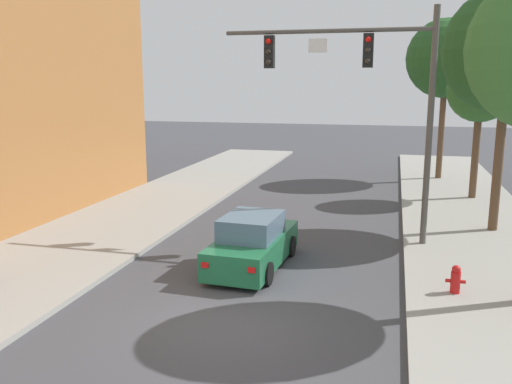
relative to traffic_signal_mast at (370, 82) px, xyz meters
The scene contains 7 objects.
ground_plane 9.28m from the traffic_signal_mast, 110.75° to the right, with size 120.00×120.00×0.00m, color #424247.
traffic_signal_mast is the anchor object (origin of this frame).
car_lead_green 6.40m from the traffic_signal_mast, 132.85° to the right, with size 2.01×4.32×1.60m.
fire_hydrant 6.92m from the traffic_signal_mast, 59.50° to the right, with size 0.48×0.24×0.72m.
street_tree_second 5.12m from the traffic_signal_mast, 28.20° to the left, with size 4.37×4.37×8.43m.
street_tree_third 9.26m from the traffic_signal_mast, 61.28° to the left, with size 2.91×2.91×6.35m.
street_tree_farthest 13.69m from the traffic_signal_mast, 75.92° to the left, with size 4.19×4.19×8.55m.
Camera 1 is at (3.53, -10.83, 5.33)m, focal length 37.93 mm.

